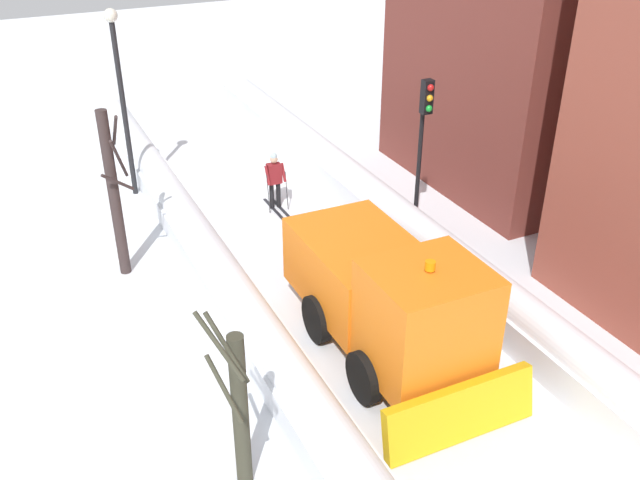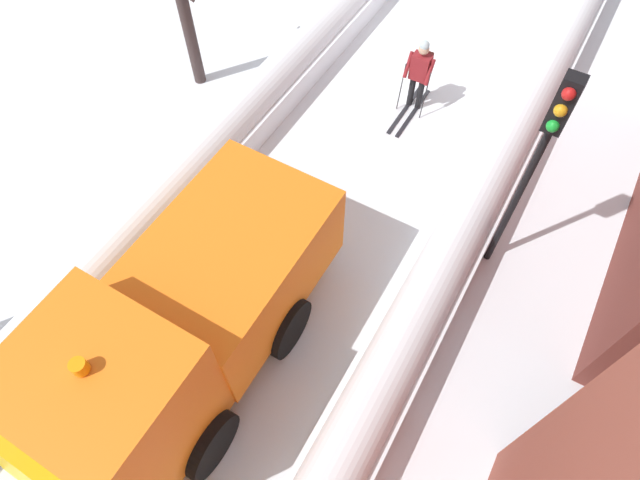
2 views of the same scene
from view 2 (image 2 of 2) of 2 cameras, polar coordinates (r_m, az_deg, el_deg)
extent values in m
plane|color=white|center=(9.78, -10.58, -12.18)|extent=(80.00, 80.00, 0.00)
cube|color=white|center=(8.87, 3.95, -19.66)|extent=(1.10, 36.00, 0.77)
cylinder|color=white|center=(8.49, 4.10, -19.05)|extent=(0.90, 34.20, 0.90)
cube|color=white|center=(10.72, -22.46, -4.09)|extent=(1.10, 36.00, 0.61)
cylinder|color=white|center=(10.47, -22.99, -3.26)|extent=(0.90, 34.20, 0.90)
cube|color=orange|center=(8.93, -9.19, -2.56)|extent=(2.30, 3.40, 1.60)
cube|color=orange|center=(8.05, -21.03, -15.57)|extent=(2.20, 2.00, 2.30)
cube|color=black|center=(7.60, -27.17, -19.82)|extent=(1.85, 0.06, 1.01)
cylinder|color=orange|center=(6.93, -24.25, -12.19)|extent=(0.20, 0.20, 0.18)
cylinder|color=black|center=(8.79, -11.47, -20.54)|extent=(0.25, 1.10, 1.10)
cylinder|color=black|center=(9.66, -22.62, -12.67)|extent=(0.25, 1.10, 1.10)
cylinder|color=black|center=(9.25, -3.34, -9.30)|extent=(0.25, 1.10, 1.10)
cylinder|color=black|center=(10.08, -14.50, -3.00)|extent=(0.25, 1.10, 1.10)
cylinder|color=black|center=(13.17, 10.60, 15.04)|extent=(0.14, 0.14, 0.82)
cylinder|color=black|center=(13.22, 9.70, 15.40)|extent=(0.14, 0.14, 0.82)
cube|color=maroon|center=(12.74, 10.65, 17.63)|extent=(0.42, 0.26, 0.62)
cube|color=#591E19|center=(12.88, 11.07, 18.22)|extent=(0.32, 0.16, 0.44)
sphere|color=tan|center=(12.45, 11.00, 19.30)|extent=(0.24, 0.24, 0.24)
sphere|color=silver|center=(12.39, 11.08, 19.67)|extent=(0.22, 0.22, 0.22)
cylinder|color=maroon|center=(12.58, 11.59, 17.07)|extent=(0.09, 0.33, 0.56)
cylinder|color=maroon|center=(12.70, 9.37, 17.93)|extent=(0.09, 0.33, 0.56)
cube|color=black|center=(13.25, 9.87, 13.17)|extent=(0.09, 1.80, 0.03)
cube|color=black|center=(13.30, 9.00, 13.53)|extent=(0.09, 1.80, 0.03)
cylinder|color=#262628|center=(12.84, 11.11, 14.81)|extent=(0.02, 0.19, 1.19)
cylinder|color=#262628|center=(12.98, 8.62, 15.80)|extent=(0.02, 0.19, 1.19)
cylinder|color=black|center=(9.62, 20.03, 3.92)|extent=(0.12, 0.12, 3.61)
cube|color=black|center=(7.97, 24.48, 13.01)|extent=(0.28, 0.24, 0.90)
sphere|color=red|center=(7.70, 24.96, 13.93)|extent=(0.18, 0.18, 0.18)
sphere|color=gold|center=(7.87, 24.22, 12.47)|extent=(0.18, 0.18, 0.18)
sphere|color=green|center=(8.05, 23.53, 11.08)|extent=(0.18, 0.18, 0.18)
camera|label=1|loc=(13.34, -98.74, -7.00)|focal=39.64mm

